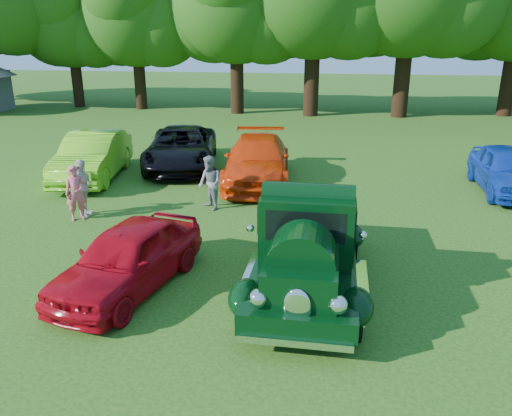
% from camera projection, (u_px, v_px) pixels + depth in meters
% --- Properties ---
extents(ground, '(120.00, 120.00, 0.00)m').
position_uv_depth(ground, '(224.00, 288.00, 9.99)').
color(ground, '#1E4610').
rests_on(ground, ground).
extents(hero_pickup, '(2.42, 5.20, 2.03)m').
position_uv_depth(hero_pickup, '(307.00, 246.00, 9.82)').
color(hero_pickup, black).
rests_on(hero_pickup, ground).
extents(red_convertible, '(2.33, 4.11, 1.32)m').
position_uv_depth(red_convertible, '(128.00, 257.00, 9.83)').
color(red_convertible, '#A80713').
rests_on(red_convertible, ground).
extents(back_car_lime, '(2.50, 5.07, 1.60)m').
position_uv_depth(back_car_lime, '(93.00, 156.00, 17.43)').
color(back_car_lime, '#64C31A').
rests_on(back_car_lime, ground).
extents(back_car_black, '(3.58, 5.82, 1.51)m').
position_uv_depth(back_car_black, '(181.00, 148.00, 18.95)').
color(back_car_black, black).
rests_on(back_car_black, ground).
extents(back_car_orange, '(2.69, 5.47, 1.53)m').
position_uv_depth(back_car_orange, '(257.00, 160.00, 17.01)').
color(back_car_orange, red).
rests_on(back_car_orange, ground).
extents(back_car_blue, '(1.77, 4.32, 1.47)m').
position_uv_depth(back_car_blue, '(507.00, 170.00, 15.94)').
color(back_car_blue, '#0E309F').
rests_on(back_car_blue, ground).
extents(spectator_pink, '(0.66, 0.59, 1.52)m').
position_uv_depth(spectator_pink, '(76.00, 193.00, 13.48)').
color(spectator_pink, '#CD5465').
rests_on(spectator_pink, ground).
extents(spectator_grey, '(0.95, 0.96, 1.57)m').
position_uv_depth(spectator_grey, '(210.00, 183.00, 14.30)').
color(spectator_grey, gray).
rests_on(spectator_grey, ground).
extents(spectator_white, '(0.41, 0.95, 1.61)m').
position_uv_depth(spectator_white, '(82.00, 188.00, 13.78)').
color(spectator_white, beige).
rests_on(spectator_white, ground).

